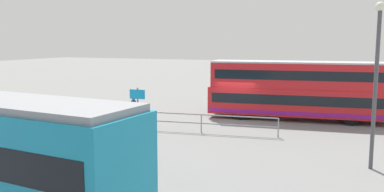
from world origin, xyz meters
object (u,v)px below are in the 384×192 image
Objects in this scene: info_sign at (138,101)px; street_lamp at (376,73)px; double_decker_bus at (298,90)px; pedestrian_near_railing at (134,108)px.

info_sign is 0.36× the size of street_lamp.
double_decker_bus reaches higher than pedestrian_near_railing.
street_lamp reaches higher than double_decker_bus.
pedestrian_near_railing is at bearing 30.50° from double_decker_bus.
double_decker_bus is 10.87m from pedestrian_near_railing.
pedestrian_near_railing is at bearing -17.13° from street_lamp.
info_sign is (8.51, 6.44, -0.31)m from double_decker_bus.
street_lamp is at bearing 165.75° from info_sign.
double_decker_bus is 6.85× the size of pedestrian_near_railing.
info_sign is 13.29m from street_lamp.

